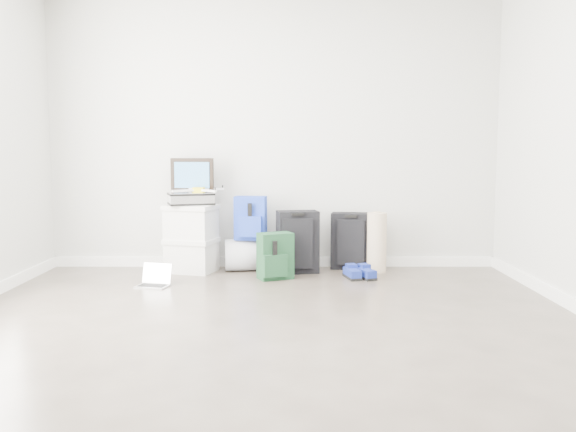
{
  "coord_description": "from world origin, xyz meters",
  "views": [
    {
      "loc": [
        0.15,
        -3.66,
        1.17
      ],
      "look_at": [
        0.14,
        1.9,
        0.58
      ],
      "focal_mm": 38.0,
      "sensor_mm": 36.0,
      "label": 1
    }
  ],
  "objects_px": {
    "large_suitcase": "(298,242)",
    "boxes_stack": "(191,238)",
    "duffel_bag": "(251,255)",
    "carry_on": "(350,241)",
    "laptop": "(154,281)",
    "briefcase": "(191,199)"
  },
  "relations": [
    {
      "from": "laptop",
      "to": "carry_on",
      "type": "bearing_deg",
      "value": 38.02
    },
    {
      "from": "boxes_stack",
      "to": "large_suitcase",
      "type": "relative_size",
      "value": 1.09
    },
    {
      "from": "briefcase",
      "to": "duffel_bag",
      "type": "distance_m",
      "value": 0.81
    },
    {
      "from": "carry_on",
      "to": "briefcase",
      "type": "bearing_deg",
      "value": -162.92
    },
    {
      "from": "duffel_bag",
      "to": "carry_on",
      "type": "relative_size",
      "value": 0.9
    },
    {
      "from": "laptop",
      "to": "large_suitcase",
      "type": "bearing_deg",
      "value": 39.3
    },
    {
      "from": "briefcase",
      "to": "large_suitcase",
      "type": "height_order",
      "value": "briefcase"
    },
    {
      "from": "duffel_bag",
      "to": "laptop",
      "type": "relative_size",
      "value": 1.64
    },
    {
      "from": "boxes_stack",
      "to": "duffel_bag",
      "type": "distance_m",
      "value": 0.61
    },
    {
      "from": "duffel_bag",
      "to": "large_suitcase",
      "type": "bearing_deg",
      "value": -20.4
    },
    {
      "from": "briefcase",
      "to": "large_suitcase",
      "type": "relative_size",
      "value": 0.69
    },
    {
      "from": "carry_on",
      "to": "boxes_stack",
      "type": "bearing_deg",
      "value": -162.92
    },
    {
      "from": "large_suitcase",
      "to": "laptop",
      "type": "xyz_separation_m",
      "value": [
        -1.26,
        -0.6,
        -0.25
      ]
    },
    {
      "from": "carry_on",
      "to": "large_suitcase",
      "type": "bearing_deg",
      "value": -147.75
    },
    {
      "from": "large_suitcase",
      "to": "duffel_bag",
      "type": "bearing_deg",
      "value": 155.59
    },
    {
      "from": "carry_on",
      "to": "laptop",
      "type": "xyz_separation_m",
      "value": [
        -1.79,
        -0.8,
        -0.24
      ]
    },
    {
      "from": "duffel_bag",
      "to": "laptop",
      "type": "xyz_separation_m",
      "value": [
        -0.8,
        -0.71,
        -0.11
      ]
    },
    {
      "from": "large_suitcase",
      "to": "carry_on",
      "type": "xyz_separation_m",
      "value": [
        0.52,
        0.2,
        -0.02
      ]
    },
    {
      "from": "large_suitcase",
      "to": "boxes_stack",
      "type": "bearing_deg",
      "value": 166.64
    },
    {
      "from": "boxes_stack",
      "to": "duffel_bag",
      "type": "xyz_separation_m",
      "value": [
        0.58,
        0.07,
        -0.17
      ]
    },
    {
      "from": "large_suitcase",
      "to": "carry_on",
      "type": "distance_m",
      "value": 0.56
    },
    {
      "from": "briefcase",
      "to": "carry_on",
      "type": "bearing_deg",
      "value": -11.36
    }
  ]
}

